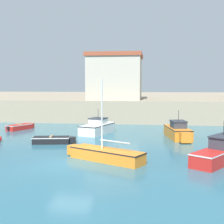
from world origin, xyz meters
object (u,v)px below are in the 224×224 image
dinghy_red_2 (20,127)px  motorboat_white_6 (98,127)px  dinghy_black_7 (53,140)px  motorboat_red_5 (222,152)px  sailboat_orange_4 (105,154)px  harbor_shed_far_end (115,76)px  motorboat_orange_3 (178,132)px

dinghy_red_2 → motorboat_white_6: 8.63m
dinghy_red_2 → dinghy_black_7: dinghy_red_2 is taller
dinghy_red_2 → motorboat_red_5: bearing=-31.8°
dinghy_red_2 → motorboat_white_6: bearing=-9.5°
sailboat_orange_4 → motorboat_red_5: (7.23, 0.78, 0.17)m
sailboat_orange_4 → motorboat_red_5: sailboat_orange_4 is taller
sailboat_orange_4 → harbor_shed_far_end: harbor_shed_far_end is taller
dinghy_black_7 → harbor_shed_far_end: bearing=79.8°
dinghy_red_2 → harbor_shed_far_end: bearing=49.3°
motorboat_orange_3 → sailboat_orange_4: (-5.19, -8.61, -0.19)m
motorboat_orange_3 → motorboat_red_5: bearing=-75.4°
motorboat_white_6 → motorboat_red_5: bearing=-45.8°
motorboat_red_5 → dinghy_black_7: 12.96m
dinghy_black_7 → motorboat_red_5: bearing=-19.2°
dinghy_red_2 → harbor_shed_far_end: size_ratio=0.46×
motorboat_red_5 → dinghy_red_2: bearing=148.2°
dinghy_red_2 → motorboat_white_6: size_ratio=0.62×
motorboat_red_5 → dinghy_black_7: (-12.23, 4.27, -0.30)m
motorboat_white_6 → harbor_shed_far_end: harbor_shed_far_end is taller
motorboat_orange_3 → dinghy_black_7: 10.81m
sailboat_orange_4 → dinghy_black_7: bearing=134.8°
dinghy_red_2 → sailboat_orange_4: 16.04m
motorboat_red_5 → harbor_shed_far_end: 23.82m
dinghy_red_2 → motorboat_red_5: size_ratio=0.57×
motorboat_red_5 → dinghy_black_7: bearing=160.8°
dinghy_black_7 → motorboat_white_6: bearing=63.0°
dinghy_red_2 → dinghy_black_7: bearing=-50.1°
motorboat_orange_3 → harbor_shed_far_end: 16.13m
dinghy_black_7 → motorboat_orange_3: bearing=19.3°
motorboat_orange_3 → motorboat_red_5: motorboat_red_5 is taller
motorboat_orange_3 → harbor_shed_far_end: size_ratio=0.72×
dinghy_red_2 → motorboat_orange_3: bearing=-11.7°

